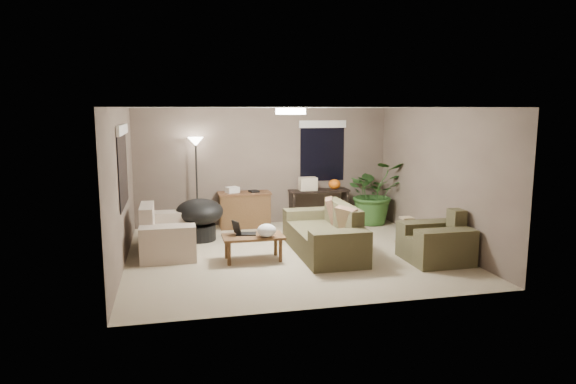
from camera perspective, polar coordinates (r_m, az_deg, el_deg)
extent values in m
plane|color=#BBAC8B|center=(8.96, 0.29, -6.84)|extent=(5.50, 5.50, 0.00)
plane|color=white|center=(8.61, 0.30, 9.36)|extent=(5.50, 5.50, 0.00)
plane|color=#6F5F52|center=(11.13, -2.65, 2.87)|extent=(5.50, 0.00, 5.50)
plane|color=#6F5F52|center=(6.32, 5.48, -2.03)|extent=(5.50, 0.00, 5.50)
plane|color=#6F5F52|center=(8.51, -18.05, 0.46)|extent=(0.00, 5.00, 5.00)
plane|color=#6F5F52|center=(9.70, 16.33, 1.56)|extent=(0.00, 5.00, 5.00)
cube|color=#4C472D|center=(8.98, 3.88, -5.43)|extent=(0.95, 1.48, 0.42)
cube|color=#4E492F|center=(9.00, 6.14, -2.66)|extent=(0.22, 1.48, 0.43)
cube|color=#454029|center=(8.11, 5.77, -6.41)|extent=(0.95, 0.36, 0.60)
cube|color=brown|center=(9.82, 2.34, -3.61)|extent=(0.95, 0.36, 0.60)
cube|color=#8C7251|center=(8.56, 6.71, -3.19)|extent=(0.38, 0.50, 0.47)
cube|color=#8C7251|center=(9.39, 4.88, -2.05)|extent=(0.36, 0.50, 0.47)
cube|color=beige|center=(9.24, -13.16, -5.25)|extent=(0.90, 0.88, 0.42)
cube|color=beige|center=(9.15, -15.39, -2.74)|extent=(0.22, 0.88, 0.43)
cube|color=beige|center=(8.61, -13.19, -5.68)|extent=(0.90, 0.36, 0.60)
cube|color=#BEB6A2|center=(9.82, -13.18, -3.85)|extent=(0.90, 0.36, 0.60)
cube|color=#46412A|center=(8.81, 16.02, -6.07)|extent=(0.95, 0.28, 0.42)
cube|color=#49442B|center=(8.90, 18.21, -3.22)|extent=(0.22, 0.28, 0.43)
cube|color=brown|center=(8.52, 17.09, -6.01)|extent=(0.95, 0.36, 0.60)
cube|color=#454129|center=(9.06, 15.07, -5.02)|extent=(0.95, 0.36, 0.60)
cube|color=brown|center=(8.49, -3.91, -4.97)|extent=(1.00, 0.55, 0.04)
cylinder|color=brown|center=(8.30, -6.56, -6.84)|extent=(0.06, 0.06, 0.38)
cylinder|color=brown|center=(8.43, -0.84, -6.53)|extent=(0.06, 0.06, 0.38)
cylinder|color=brown|center=(8.69, -6.85, -6.13)|extent=(0.06, 0.06, 0.38)
cylinder|color=brown|center=(8.81, -1.39, -5.84)|extent=(0.06, 0.06, 0.38)
cube|color=black|center=(8.57, -4.68, -4.65)|extent=(0.37, 0.28, 0.02)
cube|color=black|center=(8.52, -5.76, -3.93)|extent=(0.14, 0.24, 0.22)
ellipsoid|color=white|center=(8.35, -2.40, -4.29)|extent=(0.38, 0.36, 0.22)
cube|color=brown|center=(10.88, -4.86, -2.08)|extent=(1.05, 0.45, 0.71)
cube|color=brown|center=(10.81, -4.88, -0.13)|extent=(1.10, 0.50, 0.04)
cube|color=silver|center=(10.77, -6.21, 0.25)|extent=(0.31, 0.28, 0.12)
cube|color=black|center=(10.78, -3.80, 0.08)|extent=(0.23, 0.26, 0.04)
cube|color=black|center=(11.13, 3.46, 0.16)|extent=(1.30, 0.40, 0.04)
cube|color=black|center=(11.05, 0.45, -1.87)|extent=(0.05, 0.38, 0.71)
cube|color=black|center=(11.38, 6.35, -1.60)|extent=(0.05, 0.38, 0.71)
cube|color=black|center=(11.24, 3.43, -2.76)|extent=(1.25, 0.36, 0.03)
ellipsoid|color=orange|center=(11.22, 5.18, 0.87)|extent=(0.34, 0.34, 0.22)
cube|color=beige|center=(11.04, 2.22, 0.92)|extent=(0.37, 0.28, 0.27)
cylinder|color=black|center=(9.96, -9.74, -4.44)|extent=(0.60, 0.60, 0.30)
ellipsoid|color=black|center=(9.87, -9.80, -2.18)|extent=(1.07, 1.07, 0.50)
cylinder|color=black|center=(10.90, -9.96, -4.01)|extent=(0.28, 0.28, 0.02)
cylinder|color=black|center=(10.74, -10.09, 0.62)|extent=(0.04, 0.04, 1.78)
cone|color=white|center=(10.64, -10.23, 5.52)|extent=(0.32, 0.32, 0.18)
cylinder|color=white|center=(8.61, 0.30, 8.96)|extent=(0.50, 0.50, 0.10)
imported|color=#2D5923|center=(11.29, 9.52, -0.80)|extent=(1.25, 1.38, 1.08)
cube|color=tan|center=(9.85, 12.95, -5.51)|extent=(0.32, 0.32, 0.03)
cylinder|color=tan|center=(9.79, 13.00, -4.18)|extent=(0.12, 0.12, 0.44)
cube|color=tan|center=(9.74, 13.05, -2.83)|extent=(0.22, 0.22, 0.03)
cube|color=black|center=(8.77, -17.88, 2.69)|extent=(0.01, 1.50, 1.30)
cube|color=white|center=(8.72, -17.94, 6.61)|extent=(0.05, 1.56, 0.16)
cube|color=black|center=(11.39, 3.82, 4.52)|extent=(1.00, 0.01, 1.30)
cube|color=white|center=(11.33, 3.88, 7.53)|extent=(1.06, 0.05, 0.16)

